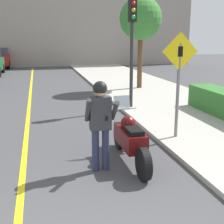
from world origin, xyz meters
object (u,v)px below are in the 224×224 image
motorcycle (130,139)px  crossing_sign (179,75)px  person_biker (100,117)px  traffic_light (132,33)px  street_tree (141,19)px

motorcycle → crossing_sign: 2.18m
motorcycle → person_biker: person_biker is taller
person_biker → motorcycle: bearing=22.1°
person_biker → traffic_light: bearing=66.8°
person_biker → crossing_sign: 2.63m
motorcycle → crossing_sign: crossing_sign is taller
street_tree → crossing_sign: bearing=-101.5°
crossing_sign → street_tree: 7.97m
motorcycle → person_biker: (-0.68, -0.27, 0.59)m
crossing_sign → street_tree: (1.55, 7.63, 1.71)m
crossing_sign → traffic_light: (-0.11, 3.56, 1.03)m
crossing_sign → traffic_light: bearing=91.7°
person_biker → traffic_light: size_ratio=0.48×
motorcycle → crossing_sign: size_ratio=0.91×
street_tree → person_biker: bearing=-112.7°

